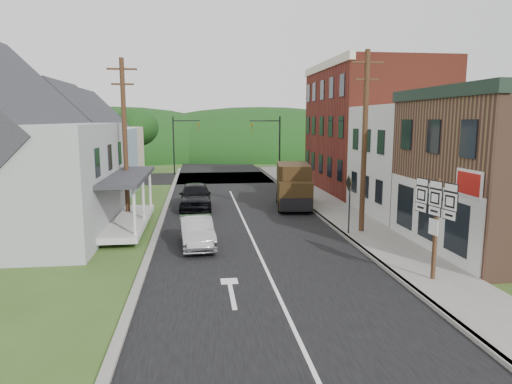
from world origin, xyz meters
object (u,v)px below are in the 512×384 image
object	(u,v)px
route_sign_cluster	(435,215)
silver_sedan	(197,232)
delivery_van	(294,186)
warning_sign	(349,196)
dark_sedan	(195,196)

from	to	relation	value
route_sign_cluster	silver_sedan	bearing A→B (deg)	133.61
silver_sedan	route_sign_cluster	world-z (taller)	route_sign_cluster
delivery_van	warning_sign	xyz separation A→B (m)	(1.15, -7.59, 0.57)
silver_sedan	warning_sign	xyz separation A→B (m)	(7.42, 0.94, 1.33)
silver_sedan	route_sign_cluster	size ratio (longest dim) A/B	1.14
silver_sedan	dark_sedan	world-z (taller)	dark_sedan
silver_sedan	dark_sedan	size ratio (longest dim) A/B	0.82
silver_sedan	delivery_van	distance (m)	10.61
dark_sedan	delivery_van	world-z (taller)	delivery_van
dark_sedan	route_sign_cluster	bearing A→B (deg)	-60.24
warning_sign	dark_sedan	bearing A→B (deg)	132.00
dark_sedan	route_sign_cluster	size ratio (longest dim) A/B	1.39
silver_sedan	dark_sedan	xyz separation A→B (m)	(-0.09, 8.93, 0.17)
route_sign_cluster	dark_sedan	bearing A→B (deg)	108.18
delivery_van	route_sign_cluster	size ratio (longest dim) A/B	1.49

